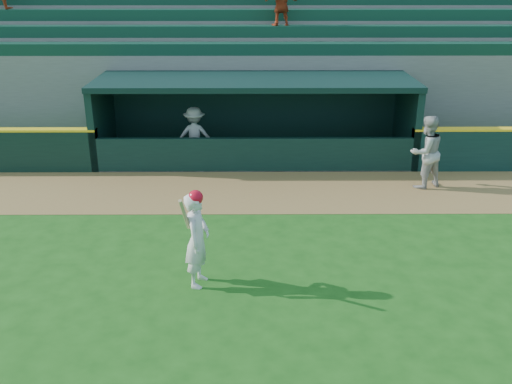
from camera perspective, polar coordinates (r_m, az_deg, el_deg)
ground at (r=10.63m, az=0.05°, el=-9.75°), size 120.00×120.00×0.00m
warning_track at (r=15.03m, az=-0.07°, el=0.07°), size 40.00×3.00×0.01m
dugout_player_front at (r=15.68m, az=16.64°, el=3.84°), size 1.16×1.06×1.95m
dugout_player_inside at (r=17.12m, az=-6.15°, el=5.66°), size 1.11×0.65×1.70m
dugout at (r=17.58m, az=-0.12°, el=7.93°), size 9.40×2.80×2.46m
stands at (r=21.87m, az=-0.15°, el=13.45°), size 34.50×6.25×7.47m
batter_at_plate at (r=10.44m, az=-5.90°, el=-4.62°), size 0.55×0.85×1.89m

